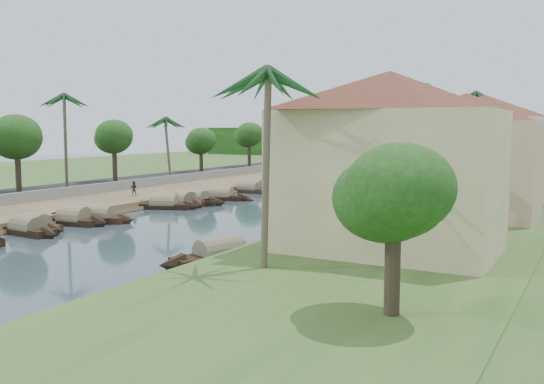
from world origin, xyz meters
The scene contains 42 objects.
ground centered at (0.00, 0.00, 0.00)m, with size 220.00×220.00×0.00m, color #31424A.
left_bank centered at (-16.00, 20.00, 0.40)m, with size 10.00×180.00×0.80m, color brown.
right_bank centered at (19.00, 20.00, 0.60)m, with size 16.00×180.00×1.20m, color #305522.
road centered at (-24.50, 20.00, 0.70)m, with size 8.00×180.00×1.40m, color black.
retaining_wall centered at (-20.20, 20.00, 1.35)m, with size 0.40×180.00×1.10m, color gray.
treeline centered at (0.00, 100.00, 4.00)m, with size 120.00×14.00×8.00m.
bridge centered at (0.00, 72.00, 1.72)m, with size 28.00×4.00×2.40m.
building_near centered at (18.99, -2.00, 6.38)m, with size 14.85×14.85×10.20m.
building_mid centered at (19.99, 14.00, 6.13)m, with size 14.11×14.11×9.70m.
building_far centered at (18.99, 28.00, 6.38)m, with size 15.59×15.59×10.20m.
building_distant centered at (19.99, 48.00, 5.88)m, with size 12.62×12.62×9.20m.
sampan_3 centered at (-9.06, -4.06, 0.41)m, with size 7.54×2.27×2.03m.
sampan_4 centered at (-9.97, -2.61, 0.41)m, with size 6.93×1.93×1.99m.
sampan_5 centered at (-9.52, 1.12, 0.42)m, with size 7.21×2.40×2.26m.
sampan_6 centered at (-8.50, 2.97, 0.41)m, with size 6.94×3.41×2.05m.
sampan_7 centered at (-9.11, 12.53, 0.41)m, with size 7.72×4.13×2.06m.
sampan_8 centered at (-9.03, 15.95, 0.41)m, with size 7.03×4.08×2.15m.
sampan_9 centered at (-8.74, 16.40, 0.41)m, with size 8.28×4.04×2.09m.
sampan_10 centered at (-8.85, 17.51, 0.41)m, with size 7.04×1.84×1.97m.
sampan_11 centered at (-8.22, 21.59, 0.41)m, with size 7.18×3.23×2.04m.
sampan_12 centered at (-9.43, 29.54, 0.40)m, with size 7.62×1.70×1.86m.
sampan_13 centered at (-10.03, 31.23, 0.41)m, with size 7.68×2.98×2.08m.
sampan_14 centered at (9.27, -4.70, 0.41)m, with size 4.65×8.80×2.14m.
sampan_15 centered at (10.10, 7.23, 0.41)m, with size 2.06×7.00×1.90m.
sampan_16 centered at (8.91, 21.46, 0.41)m, with size 2.88×7.89×1.93m.
canoe_1 centered at (-10.23, -1.50, 0.10)m, with size 5.10×2.37×0.82m.
canoe_2 centered at (-7.09, 22.41, 0.10)m, with size 5.50×0.86×0.80m.
palm_0 centered at (15.00, -9.21, 10.72)m, with size 3.20×3.20×11.30m.
palm_1 centered at (16.00, 5.13, 9.51)m, with size 3.20×3.20×10.05m.
palm_2 centered at (15.00, 19.80, 11.60)m, with size 3.20×3.20×12.22m.
palm_3 centered at (16.00, 36.94, 11.76)m, with size 3.20×3.20×12.38m.
palm_5 centered at (-24.00, 13.59, 11.51)m, with size 3.20×3.20×11.92m.
palm_6 centered at (-22.00, 29.62, 9.14)m, with size 3.20×3.20×9.46m.
palm_7 centered at (14.00, 56.17, 9.86)m, with size 3.20×3.20×10.41m.
palm_8 centered at (-20.50, 61.21, 11.93)m, with size 3.20×3.20×12.35m.
tree_2 centered at (-24.00, 7.12, 7.09)m, with size 5.18×5.18×7.91m.
tree_3 centered at (-24.00, 21.35, 6.91)m, with size 4.63×4.63×7.52m.
tree_4 centered at (-24.00, 39.79, 5.99)m, with size 4.37×4.37×6.47m.
tree_5 centered at (-24.00, 53.89, 6.76)m, with size 4.69×4.69×7.39m.
tree_6 centered at (24.00, 30.84, 6.39)m, with size 5.00×5.00×7.33m.
tree_7 centered at (23.00, -13.54, 5.71)m, with size 4.07×4.07×6.28m.
person_far centered at (-15.26, 14.97, 1.58)m, with size 0.76×0.59×1.56m, color #2E2820.
Camera 1 is at (29.84, -35.26, 8.30)m, focal length 40.00 mm.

